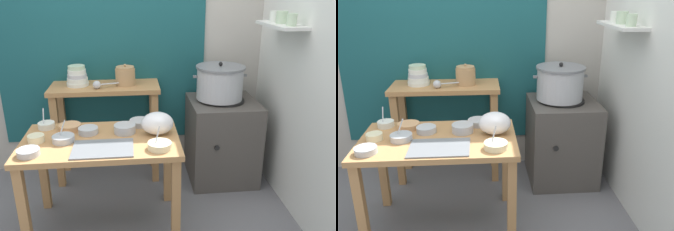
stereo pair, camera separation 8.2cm
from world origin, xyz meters
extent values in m
plane|color=slate|center=(0.00, 0.00, 0.00)|extent=(9.00, 9.00, 0.00)
cube|color=#B2ADA3|center=(0.10, 1.10, 1.30)|extent=(4.40, 0.10, 2.60)
cube|color=#195156|center=(-0.15, 1.04, 1.35)|extent=(1.90, 0.02, 2.10)
cube|color=silver|center=(1.40, 0.20, 1.30)|extent=(0.10, 3.20, 2.60)
cube|color=silver|center=(1.25, 0.40, 1.45)|extent=(0.20, 0.56, 0.02)
cylinder|color=#B7D1AD|center=(1.25, 0.23, 1.51)|extent=(0.07, 0.07, 0.09)
cylinder|color=#B7D1AD|center=(1.25, 0.40, 1.51)|extent=(0.09, 0.09, 0.09)
cylinder|color=silver|center=(1.25, 0.53, 1.50)|extent=(0.09, 0.09, 0.08)
cube|color=#B27F4C|center=(-0.12, 0.07, 0.70)|extent=(1.10, 0.66, 0.04)
cube|color=#B27F4C|center=(-0.62, -0.21, 0.34)|extent=(0.06, 0.06, 0.68)
cube|color=#B27F4C|center=(0.38, -0.21, 0.34)|extent=(0.06, 0.06, 0.68)
cube|color=#B27F4C|center=(-0.62, 0.35, 0.34)|extent=(0.06, 0.06, 0.68)
cube|color=#B27F4C|center=(0.38, 0.35, 0.34)|extent=(0.06, 0.06, 0.68)
cube|color=#B27F4C|center=(-0.13, 0.83, 0.88)|extent=(0.96, 0.40, 0.04)
cube|color=#B27F4C|center=(-0.56, 0.68, 0.43)|extent=(0.06, 0.06, 0.86)
cube|color=#B27F4C|center=(0.30, 0.68, 0.43)|extent=(0.06, 0.06, 0.86)
cube|color=#B27F4C|center=(-0.56, 0.98, 0.43)|extent=(0.06, 0.06, 0.86)
cube|color=#B27F4C|center=(0.30, 0.98, 0.43)|extent=(0.06, 0.06, 0.86)
cube|color=#4C4742|center=(0.93, 0.70, 0.38)|extent=(0.60, 0.60, 0.76)
cylinder|color=black|center=(0.93, 0.70, 0.77)|extent=(0.36, 0.36, 0.02)
cylinder|color=black|center=(0.81, 0.40, 0.45)|extent=(0.04, 0.02, 0.04)
cylinder|color=#B7BABF|center=(0.89, 0.72, 0.92)|extent=(0.41, 0.41, 0.27)
cylinder|color=slate|center=(0.89, 0.72, 1.06)|extent=(0.43, 0.43, 0.02)
sphere|color=black|center=(0.89, 0.72, 1.09)|extent=(0.04, 0.04, 0.04)
cube|color=slate|center=(0.66, 0.72, 0.99)|extent=(0.04, 0.02, 0.02)
cube|color=slate|center=(1.11, 0.72, 0.99)|extent=(0.04, 0.02, 0.02)
cylinder|color=tan|center=(0.06, 0.83, 0.97)|extent=(0.17, 0.17, 0.14)
cylinder|color=tan|center=(0.06, 0.83, 1.05)|extent=(0.16, 0.16, 0.02)
sphere|color=tan|center=(0.06, 0.83, 1.08)|extent=(0.02, 0.02, 0.02)
cylinder|color=silver|center=(-0.36, 0.85, 0.92)|extent=(0.19, 0.19, 0.03)
cylinder|color=silver|center=(-0.36, 0.85, 0.95)|extent=(0.18, 0.18, 0.04)
cylinder|color=#B7BABF|center=(-0.36, 0.85, 0.99)|extent=(0.17, 0.17, 0.03)
cylinder|color=silver|center=(-0.36, 0.85, 1.03)|extent=(0.16, 0.16, 0.04)
cylinder|color=#B7D1AD|center=(-0.36, 0.85, 1.06)|extent=(0.15, 0.15, 0.03)
sphere|color=#B7BABF|center=(-0.19, 0.73, 0.94)|extent=(0.07, 0.07, 0.07)
cylinder|color=#B7BABF|center=(-0.05, 0.76, 0.94)|extent=(0.20, 0.06, 0.01)
cube|color=slate|center=(-0.09, -0.10, 0.72)|extent=(0.40, 0.28, 0.01)
ellipsoid|color=white|center=(0.28, 0.12, 0.80)|extent=(0.23, 0.18, 0.17)
cylinder|color=#B7BABF|center=(0.05, 0.17, 0.75)|extent=(0.16, 0.16, 0.06)
cylinder|color=brown|center=(0.05, 0.17, 0.78)|extent=(0.13, 0.13, 0.01)
cylinder|color=#B7BABF|center=(-0.37, 0.05, 0.74)|extent=(0.15, 0.15, 0.04)
cylinder|color=#BFB28C|center=(-0.37, 0.05, 0.76)|extent=(0.13, 0.13, 0.01)
cylinder|color=#B7BABF|center=(-0.38, 0.07, 0.80)|extent=(0.07, 0.05, 0.15)
cylinder|color=beige|center=(0.28, -0.13, 0.74)|extent=(0.16, 0.16, 0.05)
cylinder|color=brown|center=(0.28, -0.13, 0.76)|extent=(0.13, 0.13, 0.01)
cylinder|color=#B7BABF|center=(0.26, -0.11, 0.79)|extent=(0.05, 0.07, 0.14)
cylinder|color=#B7BABF|center=(-0.56, -0.13, 0.74)|extent=(0.14, 0.14, 0.04)
cylinder|color=brown|center=(-0.56, -0.13, 0.76)|extent=(0.12, 0.12, 0.01)
cylinder|color=tan|center=(-0.36, 0.27, 0.74)|extent=(0.16, 0.16, 0.04)
cylinder|color=brown|center=(-0.36, 0.27, 0.75)|extent=(0.14, 0.14, 0.01)
cylinder|color=#B7BABF|center=(-0.22, 0.18, 0.74)|extent=(0.14, 0.14, 0.05)
cylinder|color=#337238|center=(-0.22, 0.18, 0.76)|extent=(0.12, 0.12, 0.01)
cylinder|color=silver|center=(-0.54, 0.32, 0.74)|extent=(0.12, 0.12, 0.05)
cylinder|color=#337238|center=(-0.54, 0.32, 0.76)|extent=(0.10, 0.10, 0.01)
cylinder|color=#B7BABF|center=(-0.56, 0.31, 0.80)|extent=(0.02, 0.09, 0.15)
cylinder|color=beige|center=(-0.56, 0.07, 0.74)|extent=(0.11, 0.11, 0.05)
cylinder|color=#BFB28C|center=(-0.56, 0.07, 0.76)|extent=(0.10, 0.10, 0.01)
cylinder|color=#B7BABF|center=(0.16, 0.30, 0.74)|extent=(0.16, 0.16, 0.04)
cylinder|color=beige|center=(0.16, 0.30, 0.76)|extent=(0.14, 0.14, 0.01)
camera|label=1|loc=(0.11, -2.21, 1.74)|focal=37.40mm
camera|label=2|loc=(0.19, -2.21, 1.74)|focal=37.40mm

